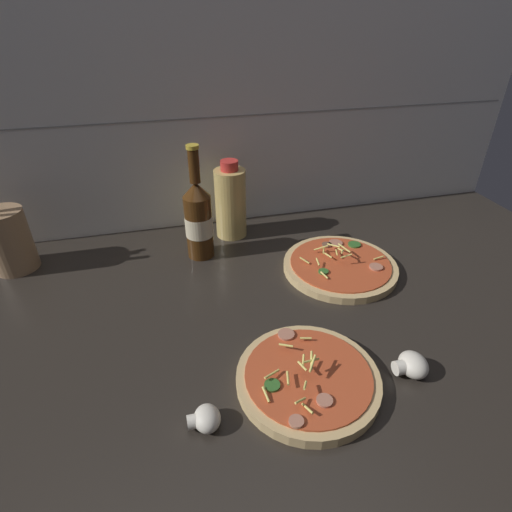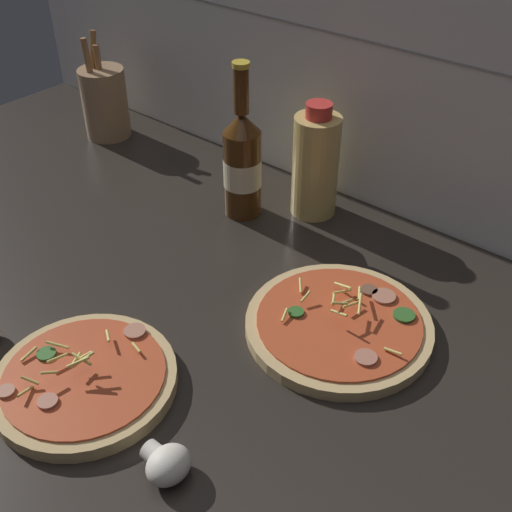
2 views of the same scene
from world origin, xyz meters
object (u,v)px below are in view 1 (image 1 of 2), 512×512
pizza_far (340,266)px  oil_bottle (232,202)px  mushroom_left (412,365)px  pizza_near (308,378)px  mushroom_right (206,419)px  beer_bottle (198,219)px  utensil_crock (8,240)px

pizza_far → oil_bottle: bearing=131.8°
pizza_far → mushroom_left: size_ratio=4.60×
pizza_near → mushroom_right: 16.75cm
beer_bottle → mushroom_right: 46.45cm
pizza_near → oil_bottle: oil_bottle is taller
pizza_far → mushroom_right: (-34.55, -31.36, 0.57)cm
pizza_near → beer_bottle: (-10.74, 41.92, 8.35)cm
oil_bottle → mushroom_left: size_ratio=3.58×
beer_bottle → pizza_far: bearing=-25.9°
mushroom_left → mushroom_right: 32.98cm
pizza_far → oil_bottle: size_ratio=1.28×
mushroom_right → utensil_crock: utensil_crock is taller
mushroom_right → pizza_near: bearing=12.1°
beer_bottle → oil_bottle: 12.17cm
oil_bottle → mushroom_left: (18.13, -52.12, -7.13)cm
pizza_far → oil_bottle: 30.61cm
mushroom_left → utensil_crock: 83.78cm
oil_bottle → utensil_crock: size_ratio=0.93×
oil_bottle → beer_bottle: bearing=-139.1°
oil_bottle → mushroom_right: size_ratio=4.20×
pizza_far → beer_bottle: beer_bottle is taller
pizza_near → mushroom_right: bearing=-167.9°
beer_bottle → mushroom_right: size_ratio=5.64×
mushroom_left → utensil_crock: bearing=144.3°
pizza_near → mushroom_left: size_ratio=4.10×
pizza_far → pizza_near: bearing=-123.1°
pizza_near → beer_bottle: 44.08cm
utensil_crock → pizza_near: bearing=-42.3°
oil_bottle → mushroom_right: (-14.83, -53.38, -7.40)cm
oil_bottle → utensil_crock: bearing=-176.2°
pizza_near → pizza_far: 33.27cm
pizza_far → utensil_crock: utensil_crock is taller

